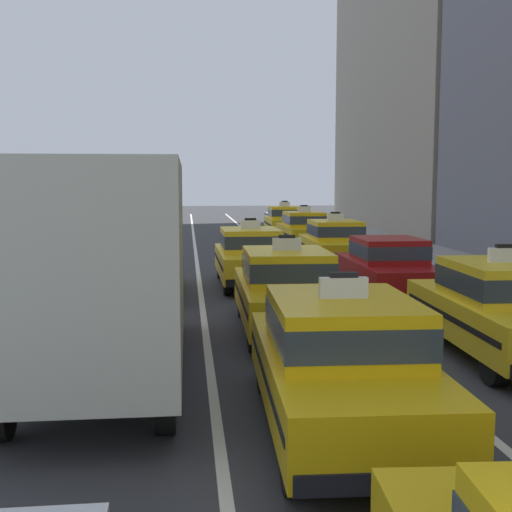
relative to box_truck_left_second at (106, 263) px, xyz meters
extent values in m
cube|color=silver|center=(1.57, 10.52, -1.78)|extent=(0.14, 80.00, 0.01)
cube|color=silver|center=(4.77, 10.52, -1.78)|extent=(0.14, 80.00, 0.01)
cylinder|color=black|center=(-0.95, 1.52, -1.46)|extent=(0.24, 0.64, 0.64)
cylinder|color=black|center=(0.95, 1.52, -1.46)|extent=(0.24, 0.64, 0.64)
cylinder|color=black|center=(-0.95, -2.38, -1.46)|extent=(0.24, 0.64, 0.64)
cylinder|color=black|center=(0.95, -2.38, -1.46)|extent=(0.24, 0.64, 0.64)
cube|color=maroon|center=(0.00, 2.50, -0.41)|extent=(2.10, 2.20, 2.10)
cube|color=#2D3842|center=(0.00, 3.57, -0.11)|extent=(1.93, 0.06, 0.76)
cube|color=beige|center=(0.00, -0.76, 0.14)|extent=(2.30, 5.20, 2.70)
cylinder|color=black|center=(-0.78, 9.05, -1.46)|extent=(0.25, 0.64, 0.64)
cylinder|color=black|center=(0.69, 9.07, -1.46)|extent=(0.25, 0.64, 0.64)
cylinder|color=black|center=(-0.75, 5.99, -1.46)|extent=(0.25, 0.64, 0.64)
cylinder|color=black|center=(0.73, 6.01, -1.46)|extent=(0.25, 0.64, 0.64)
cube|color=yellow|center=(-0.03, 7.53, -1.11)|extent=(1.86, 4.52, 0.70)
cube|color=black|center=(-0.03, 7.53, -1.06)|extent=(1.87, 4.16, 0.10)
cube|color=yellow|center=(-0.03, 7.38, -0.44)|extent=(1.63, 2.12, 0.64)
cube|color=#2D3842|center=(-0.03, 7.38, -0.44)|extent=(1.65, 2.14, 0.35)
cube|color=white|center=(-0.03, 7.38, 0.00)|extent=(0.56, 0.13, 0.24)
cube|color=black|center=(-0.03, 7.38, 0.15)|extent=(0.32, 0.11, 0.06)
cube|color=black|center=(-0.05, 9.74, -1.36)|extent=(1.71, 0.16, 0.20)
cube|color=black|center=(0.00, 5.32, -1.36)|extent=(1.71, 0.16, 0.20)
cylinder|color=black|center=(2.33, -0.97, -1.46)|extent=(0.26, 0.65, 0.64)
cylinder|color=black|center=(3.81, -1.01, -1.46)|extent=(0.26, 0.65, 0.64)
cylinder|color=black|center=(2.24, -4.03, -1.46)|extent=(0.26, 0.65, 0.64)
cylinder|color=black|center=(3.71, -4.07, -1.46)|extent=(0.26, 0.65, 0.64)
cube|color=yellow|center=(3.02, -2.52, -1.11)|extent=(1.94, 4.55, 0.70)
cube|color=black|center=(3.02, -2.52, -1.06)|extent=(1.95, 4.19, 0.10)
cube|color=yellow|center=(3.02, -2.67, -0.44)|extent=(1.66, 2.15, 0.64)
cube|color=#2D3842|center=(3.02, -2.67, -0.44)|extent=(1.68, 2.17, 0.35)
cube|color=white|center=(3.02, -2.67, 0.00)|extent=(0.56, 0.14, 0.24)
cube|color=black|center=(3.02, -2.67, 0.15)|extent=(0.32, 0.12, 0.06)
cube|color=black|center=(3.09, -0.31, -1.36)|extent=(1.71, 0.19, 0.20)
cube|color=black|center=(2.96, -4.73, -1.36)|extent=(1.71, 0.19, 0.20)
cylinder|color=black|center=(2.46, 4.31, -1.46)|extent=(0.25, 0.64, 0.64)
cylinder|color=black|center=(3.93, 4.28, -1.46)|extent=(0.25, 0.64, 0.64)
cylinder|color=black|center=(2.40, 1.25, -1.46)|extent=(0.25, 0.64, 0.64)
cylinder|color=black|center=(3.88, 1.22, -1.46)|extent=(0.25, 0.64, 0.64)
cube|color=yellow|center=(3.17, 2.76, -1.11)|extent=(1.88, 4.53, 0.70)
cube|color=black|center=(3.17, 2.76, -1.06)|extent=(1.90, 4.17, 0.10)
cube|color=yellow|center=(3.16, 2.61, -0.44)|extent=(1.64, 2.13, 0.64)
cube|color=#2D3842|center=(3.16, 2.61, -0.44)|extent=(1.66, 2.15, 0.35)
cube|color=white|center=(3.16, 2.61, 0.00)|extent=(0.56, 0.13, 0.24)
cube|color=black|center=(3.16, 2.61, 0.15)|extent=(0.32, 0.12, 0.06)
cube|color=black|center=(3.21, 4.97, -1.36)|extent=(1.71, 0.17, 0.20)
cube|color=black|center=(3.13, 0.55, -1.36)|extent=(1.71, 0.17, 0.20)
cylinder|color=black|center=(2.27, 10.21, -1.46)|extent=(0.24, 0.64, 0.64)
cylinder|color=black|center=(3.75, 10.23, -1.46)|extent=(0.24, 0.64, 0.64)
cylinder|color=black|center=(2.29, 7.15, -1.46)|extent=(0.24, 0.64, 0.64)
cylinder|color=black|center=(3.77, 7.17, -1.46)|extent=(0.24, 0.64, 0.64)
cube|color=yellow|center=(3.02, 8.69, -1.11)|extent=(1.83, 4.51, 0.70)
cube|color=black|center=(3.02, 8.69, -1.06)|extent=(1.85, 4.15, 0.10)
cube|color=yellow|center=(3.02, 8.54, -0.44)|extent=(1.62, 2.11, 0.64)
cube|color=#2D3842|center=(3.02, 8.54, -0.44)|extent=(1.64, 2.13, 0.35)
cube|color=white|center=(3.02, 8.54, 0.00)|extent=(0.56, 0.12, 0.24)
cube|color=black|center=(3.02, 8.54, 0.15)|extent=(0.32, 0.11, 0.06)
cube|color=black|center=(3.00, 10.90, -1.36)|extent=(1.71, 0.15, 0.20)
cube|color=black|center=(3.04, 6.48, -1.36)|extent=(1.71, 0.15, 0.20)
cylinder|color=black|center=(5.81, 2.06, -1.46)|extent=(0.26, 0.65, 0.64)
cylinder|color=black|center=(7.29, 2.01, -1.46)|extent=(0.26, 0.65, 0.64)
cylinder|color=black|center=(5.72, -1.00, -1.46)|extent=(0.26, 0.65, 0.64)
cube|color=yellow|center=(6.51, 0.51, -1.11)|extent=(1.93, 4.55, 0.70)
cube|color=black|center=(6.51, 0.51, -1.06)|extent=(1.94, 4.19, 0.10)
cube|color=yellow|center=(6.50, 0.36, -0.44)|extent=(1.66, 2.15, 0.64)
cube|color=#2D3842|center=(6.50, 0.36, -0.44)|extent=(1.68, 2.17, 0.35)
cube|color=white|center=(6.50, 0.36, 0.00)|extent=(0.56, 0.14, 0.24)
cube|color=black|center=(6.50, 0.36, 0.15)|extent=(0.32, 0.12, 0.06)
cube|color=black|center=(6.57, 2.72, -1.36)|extent=(1.71, 0.19, 0.20)
cylinder|color=black|center=(5.57, 7.54, -1.46)|extent=(0.24, 0.64, 0.64)
cylinder|color=black|center=(7.02, 7.53, -1.46)|extent=(0.24, 0.64, 0.64)
cylinder|color=black|center=(5.56, 4.71, -1.46)|extent=(0.24, 0.64, 0.64)
cylinder|color=black|center=(7.00, 4.70, -1.46)|extent=(0.24, 0.64, 0.64)
cube|color=maroon|center=(6.29, 6.12, -1.13)|extent=(1.79, 4.31, 0.66)
cube|color=maroon|center=(6.29, 6.02, -0.50)|extent=(1.57, 1.91, 0.60)
cube|color=#2D3842|center=(6.29, 6.02, -0.50)|extent=(1.59, 1.93, 0.33)
cylinder|color=black|center=(5.57, 13.74, -1.46)|extent=(0.25, 0.64, 0.64)
cylinder|color=black|center=(7.05, 13.72, -1.46)|extent=(0.25, 0.64, 0.64)
cylinder|color=black|center=(5.53, 10.68, -1.46)|extent=(0.25, 0.64, 0.64)
cylinder|color=black|center=(7.01, 10.66, -1.46)|extent=(0.25, 0.64, 0.64)
cube|color=yellow|center=(6.29, 12.20, -1.11)|extent=(1.85, 4.52, 0.70)
cube|color=black|center=(6.29, 12.20, -1.06)|extent=(1.87, 4.16, 0.10)
cube|color=yellow|center=(6.29, 12.05, -0.44)|extent=(1.63, 2.12, 0.64)
cube|color=#2D3842|center=(6.29, 12.05, -0.44)|extent=(1.65, 2.14, 0.35)
cube|color=white|center=(6.29, 12.05, 0.00)|extent=(0.56, 0.13, 0.24)
cube|color=black|center=(6.29, 12.05, 0.15)|extent=(0.32, 0.11, 0.06)
cube|color=black|center=(6.32, 14.41, -1.36)|extent=(1.71, 0.16, 0.20)
cube|color=black|center=(6.26, 9.99, -1.36)|extent=(1.71, 0.16, 0.20)
cylinder|color=black|center=(5.61, 20.22, -1.46)|extent=(0.25, 0.64, 0.64)
cylinder|color=black|center=(7.08, 20.24, -1.46)|extent=(0.25, 0.64, 0.64)
cylinder|color=black|center=(5.65, 17.16, -1.46)|extent=(0.25, 0.64, 0.64)
cylinder|color=black|center=(7.13, 17.18, -1.46)|extent=(0.25, 0.64, 0.64)
cube|color=yellow|center=(6.37, 18.70, -1.11)|extent=(1.87, 4.53, 0.70)
cube|color=black|center=(6.37, 18.70, -1.06)|extent=(1.88, 4.17, 0.10)
cube|color=yellow|center=(6.37, 18.55, -0.44)|extent=(1.63, 2.12, 0.64)
cube|color=#2D3842|center=(6.37, 18.55, -0.44)|extent=(1.65, 2.14, 0.35)
cube|color=white|center=(6.37, 18.55, 0.00)|extent=(0.56, 0.13, 0.24)
cube|color=black|center=(6.37, 18.55, 0.15)|extent=(0.32, 0.11, 0.06)
cube|color=black|center=(6.33, 20.91, -1.36)|extent=(1.71, 0.17, 0.20)
cube|color=black|center=(6.40, 16.49, -1.36)|extent=(1.71, 0.17, 0.20)
cylinder|color=black|center=(5.77, 26.68, -1.46)|extent=(0.26, 0.65, 0.64)
cylinder|color=black|center=(7.24, 26.64, -1.46)|extent=(0.26, 0.65, 0.64)
cylinder|color=black|center=(5.69, 23.62, -1.46)|extent=(0.26, 0.65, 0.64)
cylinder|color=black|center=(7.16, 23.58, -1.46)|extent=(0.26, 0.65, 0.64)
cube|color=yellow|center=(6.47, 25.13, -1.11)|extent=(1.92, 4.55, 0.70)
cube|color=black|center=(6.47, 25.13, -1.06)|extent=(1.93, 4.19, 0.10)
cube|color=yellow|center=(6.46, 24.98, -0.44)|extent=(1.65, 2.14, 0.64)
cube|color=#2D3842|center=(6.46, 24.98, -0.44)|extent=(1.67, 2.16, 0.35)
cube|color=white|center=(6.46, 24.98, 0.00)|extent=(0.56, 0.13, 0.24)
cube|color=black|center=(6.46, 24.98, 0.15)|extent=(0.32, 0.12, 0.06)
cube|color=black|center=(6.52, 27.34, -1.36)|extent=(1.71, 0.18, 0.20)
cube|color=black|center=(6.41, 22.92, -1.36)|extent=(1.71, 0.18, 0.20)
camera|label=1|loc=(1.23, -9.99, 1.22)|focal=45.98mm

